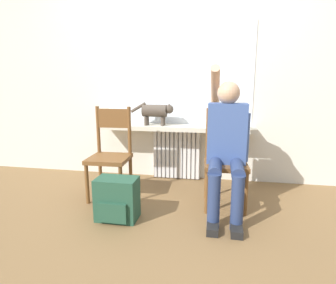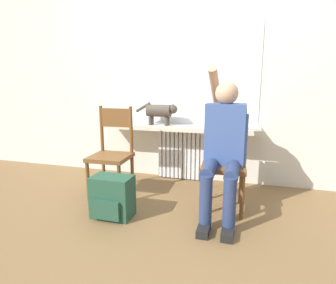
# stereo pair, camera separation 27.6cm
# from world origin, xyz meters

# --- Properties ---
(ground_plane) EXTENTS (12.00, 12.00, 0.00)m
(ground_plane) POSITION_xyz_m (0.00, 0.00, 0.00)
(ground_plane) COLOR brown
(wall_with_window) EXTENTS (7.00, 0.06, 2.70)m
(wall_with_window) POSITION_xyz_m (0.00, 1.23, 1.35)
(wall_with_window) COLOR silver
(wall_with_window) RESTS_ON ground_plane
(radiator) EXTENTS (0.56, 0.08, 0.61)m
(radiator) POSITION_xyz_m (0.00, 1.15, 0.31)
(radiator) COLOR white
(radiator) RESTS_ON ground_plane
(windowsill) EXTENTS (1.77, 0.31, 0.05)m
(windowsill) POSITION_xyz_m (0.00, 1.04, 0.64)
(windowsill) COLOR beige
(windowsill) RESTS_ON radiator
(window_glass) EXTENTS (1.70, 0.01, 1.13)m
(window_glass) POSITION_xyz_m (0.00, 1.20, 1.23)
(window_glass) COLOR white
(window_glass) RESTS_ON windowsill
(chair_left) EXTENTS (0.40, 0.40, 0.90)m
(chair_left) POSITION_xyz_m (-0.56, 0.48, 0.45)
(chair_left) COLOR brown
(chair_left) RESTS_ON ground_plane
(chair_right) EXTENTS (0.41, 0.41, 0.90)m
(chair_right) POSITION_xyz_m (0.56, 0.48, 0.45)
(chair_right) COLOR brown
(chair_right) RESTS_ON ground_plane
(person) EXTENTS (0.36, 0.99, 1.29)m
(person) POSITION_xyz_m (0.56, 0.36, 0.63)
(person) COLOR navy
(person) RESTS_ON ground_plane
(cat) EXTENTS (0.50, 0.14, 0.26)m
(cat) POSITION_xyz_m (-0.21, 1.01, 0.82)
(cat) COLOR #4C4238
(cat) RESTS_ON windowsill
(backpack) EXTENTS (0.34, 0.25, 0.36)m
(backpack) POSITION_xyz_m (-0.33, 0.01, 0.18)
(backpack) COLOR #234C38
(backpack) RESTS_ON ground_plane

